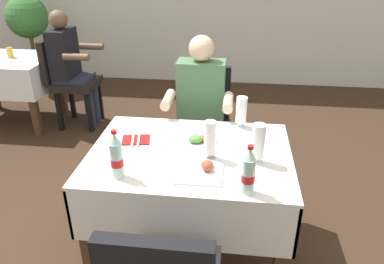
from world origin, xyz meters
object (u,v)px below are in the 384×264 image
cola_bottle_secondary (248,173)px  background_patron (70,63)px  background_chair_right (68,77)px  plate_near_camera (202,170)px  plate_far_diner (198,139)px  napkin_cutlery_set (136,140)px  chair_far_diner_seat (203,121)px  beer_glass_middle (210,139)px  cola_bottle_primary (117,157)px  main_dining_table (190,175)px  beer_glass_right (241,112)px  potted_plant_corner (29,28)px  seated_diner_far (200,109)px  background_dining_table (7,75)px  beer_glass_left (258,144)px  background_table_tumbler (10,53)px

cola_bottle_secondary → background_patron: background_patron is taller
background_chair_right → plate_near_camera: bearing=-50.3°
plate_far_diner → napkin_cutlery_set: bearing=-175.0°
plate_near_camera → background_chair_right: 2.59m
background_chair_right → background_patron: 0.16m
chair_far_diner_seat → background_chair_right: (-1.56, 0.94, 0.00)m
beer_glass_middle → cola_bottle_primary: cola_bottle_primary is taller
main_dining_table → beer_glass_right: beer_glass_right is taller
potted_plant_corner → cola_bottle_primary: bearing=-55.5°
main_dining_table → cola_bottle_secondary: size_ratio=4.52×
plate_far_diner → cola_bottle_primary: bearing=-130.3°
chair_far_diner_seat → cola_bottle_secondary: cola_bottle_secondary is taller
seated_diner_far → cola_bottle_primary: (-0.33, -1.03, 0.15)m
main_dining_table → napkin_cutlery_set: (-0.35, 0.10, 0.17)m
napkin_cutlery_set → background_patron: size_ratio=0.16×
beer_glass_middle → background_dining_table: 3.03m
main_dining_table → beer_glass_middle: 0.32m
beer_glass_left → chair_far_diner_seat: bearing=113.1°
plate_far_diner → background_patron: bearing=133.2°
chair_far_diner_seat → background_patron: 1.79m
napkin_cutlery_set → potted_plant_corner: (-2.20, 2.81, 0.08)m
beer_glass_left → plate_near_camera: bearing=-154.1°
beer_glass_left → beer_glass_middle: bearing=177.7°
beer_glass_right → cola_bottle_secondary: 0.74m
background_dining_table → background_table_tumbler: (0.08, 0.03, 0.24)m
napkin_cutlery_set → potted_plant_corner: bearing=128.1°
plate_near_camera → cola_bottle_primary: (-0.43, -0.09, 0.10)m
beer_glass_left → background_dining_table: beer_glass_left is taller
background_dining_table → background_patron: bearing=0.0°
seated_diner_far → background_patron: bearing=144.9°
plate_near_camera → cola_bottle_secondary: bearing=-32.9°
main_dining_table → napkin_cutlery_set: napkin_cutlery_set is taller
beer_glass_left → background_table_tumbler: beer_glass_left is taller
main_dining_table → potted_plant_corner: bearing=131.3°
beer_glass_right → chair_far_diner_seat: bearing=122.7°
main_dining_table → plate_far_diner: size_ratio=5.13×
potted_plant_corner → background_patron: bearing=-47.2°
plate_near_camera → seated_diner_far: bearing=96.4°
seated_diner_far → beer_glass_right: 0.49m
beer_glass_middle → beer_glass_left: bearing=-2.3°
seated_diner_far → cola_bottle_primary: size_ratio=4.63×
cola_bottle_secondary → background_chair_right: (-1.89, 2.14, -0.30)m
beer_glass_right → background_patron: (-1.80, 1.40, -0.14)m
beer_glass_right → background_table_tumbler: 2.87m
background_table_tumbler → main_dining_table: bearing=-39.5°
napkin_cutlery_set → background_dining_table: napkin_cutlery_set is taller
beer_glass_left → cola_bottle_primary: bearing=-162.0°
cola_bottle_primary → potted_plant_corner: bearing=124.5°
background_patron → background_table_tumbler: (-0.68, 0.03, 0.09)m
beer_glass_middle → beer_glass_right: (0.17, 0.43, -0.02)m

